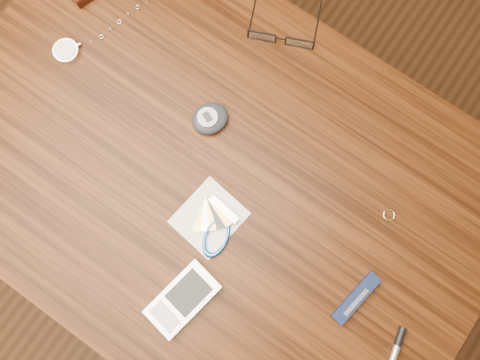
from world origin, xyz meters
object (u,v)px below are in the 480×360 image
at_px(pda_phone, 183,299).
at_px(pocket_knife, 356,298).
at_px(desk, 216,184).
at_px(eyeglasses, 281,36).
at_px(notepad_keys, 213,226).
at_px(pedometer, 210,118).
at_px(pocket_watch, 72,46).

xyz_separation_m(pda_phone, pocket_knife, (0.23, 0.16, -0.00)).
relative_size(desk, pda_phone, 7.74).
height_order(eyeglasses, notepad_keys, eyeglasses).
height_order(eyeglasses, pedometer, same).
xyz_separation_m(desk, pedometer, (-0.06, 0.08, 0.11)).
xyz_separation_m(pedometer, notepad_keys, (0.11, -0.15, -0.01)).
xyz_separation_m(pda_phone, pedometer, (-0.14, 0.28, 0.00)).
height_order(pedometer, pocket_knife, pedometer).
xyz_separation_m(pocket_watch, pedometer, (0.29, 0.03, 0.01)).
distance_m(notepad_keys, pocket_knife, 0.26).
xyz_separation_m(pocket_watch, notepad_keys, (0.40, -0.12, -0.00)).
relative_size(pda_phone, pocket_knife, 1.27).
relative_size(pocket_watch, notepad_keys, 2.98).
bearing_deg(pda_phone, desk, 112.33).
bearing_deg(pda_phone, pocket_watch, 150.33).
bearing_deg(pocket_watch, notepad_keys, -16.49).
relative_size(desk, pocket_watch, 2.80).
bearing_deg(eyeglasses, desk, -80.75).
relative_size(pocket_watch, pocket_knife, 3.50).
bearing_deg(pedometer, desk, -51.42).
bearing_deg(pedometer, pda_phone, -62.63).
relative_size(desk, eyeglasses, 6.05).
bearing_deg(pocket_knife, pedometer, 163.42).
distance_m(desk, notepad_keys, 0.14).
height_order(desk, pedometer, pedometer).
bearing_deg(pedometer, notepad_keys, -52.68).
bearing_deg(pedometer, pocket_watch, -173.87).
distance_m(eyeglasses, pda_phone, 0.49).
height_order(desk, pocket_watch, pocket_watch).
bearing_deg(eyeglasses, notepad_keys, -74.30).
xyz_separation_m(desk, pocket_knife, (0.32, -0.04, 0.11)).
relative_size(pedometer, pocket_knife, 0.82).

